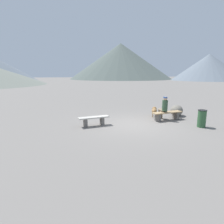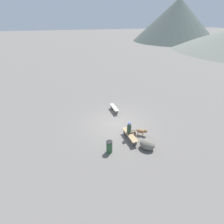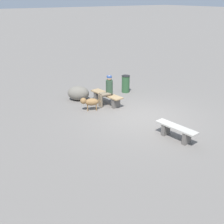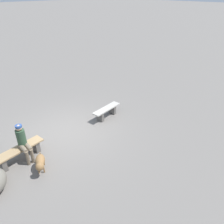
{
  "view_description": "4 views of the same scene",
  "coord_description": "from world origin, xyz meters",
  "px_view_note": "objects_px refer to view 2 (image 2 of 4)",
  "views": [
    {
      "loc": [
        -3.78,
        -8.75,
        2.6
      ],
      "look_at": [
        -1.32,
        -0.38,
        0.8
      ],
      "focal_mm": 30.67,
      "sensor_mm": 36.0,
      "label": 1
    },
    {
      "loc": [
        10.64,
        -3.2,
        7.66
      ],
      "look_at": [
        -0.7,
        -0.26,
        0.78
      ],
      "focal_mm": 26.43,
      "sensor_mm": 36.0,
      "label": 2
    },
    {
      "loc": [
        -7.85,
        6.94,
        4.5
      ],
      "look_at": [
        0.08,
        1.42,
        0.52
      ],
      "focal_mm": 45.59,
      "sensor_mm": 36.0,
      "label": 3
    },
    {
      "loc": [
        3.94,
        6.76,
        5.21
      ],
      "look_at": [
        -1.66,
        1.07,
        0.72
      ],
      "focal_mm": 35.31,
      "sensor_mm": 36.0,
      "label": 4
    }
  ],
  "objects_px": {
    "bench_left": "(114,108)",
    "dog": "(142,131)",
    "seated_person": "(131,129)",
    "bench_right": "(130,136)",
    "boulder": "(147,145)",
    "trash_bin": "(109,147)"
  },
  "relations": [
    {
      "from": "bench_left",
      "to": "dog",
      "type": "height_order",
      "value": "dog"
    },
    {
      "from": "seated_person",
      "to": "dog",
      "type": "relative_size",
      "value": 1.69
    },
    {
      "from": "bench_right",
      "to": "boulder",
      "type": "relative_size",
      "value": 1.8
    },
    {
      "from": "boulder",
      "to": "bench_right",
      "type": "bearing_deg",
      "value": -145.41
    },
    {
      "from": "bench_left",
      "to": "seated_person",
      "type": "xyz_separation_m",
      "value": [
        3.96,
        0.11,
        0.44
      ]
    },
    {
      "from": "bench_left",
      "to": "bench_right",
      "type": "distance_m",
      "value": 4.14
    },
    {
      "from": "trash_bin",
      "to": "dog",
      "type": "bearing_deg",
      "value": 111.6
    },
    {
      "from": "dog",
      "to": "trash_bin",
      "type": "height_order",
      "value": "trash_bin"
    },
    {
      "from": "trash_bin",
      "to": "bench_right",
      "type": "bearing_deg",
      "value": 116.0
    },
    {
      "from": "bench_left",
      "to": "boulder",
      "type": "distance_m",
      "value": 5.36
    },
    {
      "from": "bench_left",
      "to": "boulder",
      "type": "relative_size",
      "value": 1.56
    },
    {
      "from": "dog",
      "to": "boulder",
      "type": "height_order",
      "value": "boulder"
    },
    {
      "from": "bench_left",
      "to": "boulder",
      "type": "bearing_deg",
      "value": 2.58
    },
    {
      "from": "dog",
      "to": "seated_person",
      "type": "bearing_deg",
      "value": -147.26
    },
    {
      "from": "bench_right",
      "to": "boulder",
      "type": "height_order",
      "value": "boulder"
    },
    {
      "from": "bench_left",
      "to": "trash_bin",
      "type": "height_order",
      "value": "trash_bin"
    },
    {
      "from": "seated_person",
      "to": "boulder",
      "type": "height_order",
      "value": "seated_person"
    },
    {
      "from": "dog",
      "to": "boulder",
      "type": "bearing_deg",
      "value": -69.96
    },
    {
      "from": "bench_right",
      "to": "trash_bin",
      "type": "distance_m",
      "value": 1.89
    },
    {
      "from": "boulder",
      "to": "trash_bin",
      "type": "bearing_deg",
      "value": -97.37
    },
    {
      "from": "bench_right",
      "to": "trash_bin",
      "type": "relative_size",
      "value": 2.12
    },
    {
      "from": "bench_left",
      "to": "bench_right",
      "type": "relative_size",
      "value": 0.87
    }
  ]
}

